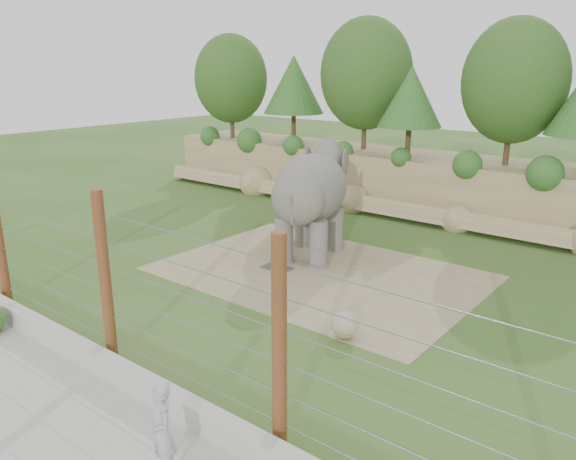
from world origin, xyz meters
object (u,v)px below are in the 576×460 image
Objects in this scene: stone_ball at (345,325)px; barrier_fence at (105,278)px; elephant at (311,204)px; zookeeper at (162,431)px.

stone_ball is 5.79m from barrier_fence.
elephant is at bearing 95.02° from barrier_fence.
elephant is 6.49m from stone_ball.
stone_ball is at bearing 116.63° from zookeeper.
barrier_fence is at bearing -103.01° from elephant.
zookeeper is at bearing -23.72° from barrier_fence.
elephant reaches higher than zookeeper.
barrier_fence is (0.77, -8.72, 0.11)m from elephant.
zookeeper is (0.34, -5.94, 0.51)m from stone_ball.
stone_ball is (4.40, -4.52, -1.53)m from elephant.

